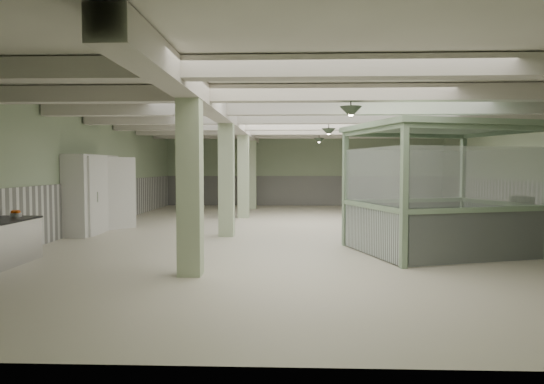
{
  "coord_description": "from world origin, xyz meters",
  "views": [
    {
      "loc": [
        -0.69,
        -14.67,
        1.97
      ],
      "look_at": [
        -1.18,
        -1.8,
        1.3
      ],
      "focal_mm": 32.0,
      "sensor_mm": 36.0,
      "label": 1
    }
  ],
  "objects": [
    {
      "name": "floor",
      "position": [
        0.0,
        0.0,
        0.0
      ],
      "size": [
        20.0,
        20.0,
        0.0
      ],
      "primitive_type": "plane",
      "color": "silver",
      "rests_on": "ground"
    },
    {
      "name": "ceiling",
      "position": [
        0.0,
        0.0,
        3.6
      ],
      "size": [
        14.0,
        20.0,
        0.02
      ],
      "primitive_type": "cube",
      "color": "white",
      "rests_on": "wall_back"
    },
    {
      "name": "wall_back",
      "position": [
        0.0,
        10.0,
        1.8
      ],
      "size": [
        14.0,
        0.02,
        3.6
      ],
      "primitive_type": "cube",
      "color": "#97AA88",
      "rests_on": "floor"
    },
    {
      "name": "wall_front",
      "position": [
        0.0,
        -10.0,
        1.8
      ],
      "size": [
        14.0,
        0.02,
        3.6
      ],
      "primitive_type": "cube",
      "color": "#97AA88",
      "rests_on": "floor"
    },
    {
      "name": "wall_left",
      "position": [
        -7.0,
        0.0,
        1.8
      ],
      "size": [
        0.02,
        20.0,
        3.6
      ],
      "primitive_type": "cube",
      "color": "#97AA88",
      "rests_on": "floor"
    },
    {
      "name": "wainscot_left",
      "position": [
        -6.97,
        0.0,
        0.75
      ],
      "size": [
        0.05,
        19.9,
        1.5
      ],
      "primitive_type": "cube",
      "color": "silver",
      "rests_on": "floor"
    },
    {
      "name": "wainscot_back",
      "position": [
        0.0,
        9.97,
        0.75
      ],
      "size": [
        13.9,
        0.05,
        1.5
      ],
      "primitive_type": "cube",
      "color": "silver",
      "rests_on": "floor"
    },
    {
      "name": "girder",
      "position": [
        -2.5,
        0.0,
        3.38
      ],
      "size": [
        0.45,
        19.9,
        0.4
      ],
      "primitive_type": "cube",
      "color": "beige",
      "rests_on": "ceiling"
    },
    {
      "name": "beam_a",
      "position": [
        0.0,
        -7.5,
        3.42
      ],
      "size": [
        13.9,
        0.35,
        0.32
      ],
      "primitive_type": "cube",
      "color": "beige",
      "rests_on": "ceiling"
    },
    {
      "name": "beam_b",
      "position": [
        0.0,
        -5.0,
        3.42
      ],
      "size": [
        13.9,
        0.35,
        0.32
      ],
      "primitive_type": "cube",
      "color": "beige",
      "rests_on": "ceiling"
    },
    {
      "name": "beam_c",
      "position": [
        0.0,
        -2.5,
        3.42
      ],
      "size": [
        13.9,
        0.35,
        0.32
      ],
      "primitive_type": "cube",
      "color": "beige",
      "rests_on": "ceiling"
    },
    {
      "name": "beam_d",
      "position": [
        0.0,
        0.0,
        3.42
      ],
      "size": [
        13.9,
        0.35,
        0.32
      ],
      "primitive_type": "cube",
      "color": "beige",
      "rests_on": "ceiling"
    },
    {
      "name": "beam_e",
      "position": [
        0.0,
        2.5,
        3.42
      ],
      "size": [
        13.9,
        0.35,
        0.32
      ],
      "primitive_type": "cube",
      "color": "beige",
      "rests_on": "ceiling"
    },
    {
      "name": "beam_f",
      "position": [
        0.0,
        5.0,
        3.42
      ],
      "size": [
        13.9,
        0.35,
        0.32
      ],
      "primitive_type": "cube",
      "color": "beige",
      "rests_on": "ceiling"
    },
    {
      "name": "beam_g",
      "position": [
        0.0,
        7.5,
        3.42
      ],
      "size": [
        13.9,
        0.35,
        0.32
      ],
      "primitive_type": "cube",
      "color": "beige",
      "rests_on": "ceiling"
    },
    {
      "name": "column_a",
      "position": [
        -2.5,
        -6.0,
        1.8
      ],
      "size": [
        0.42,
        0.42,
        3.6
      ],
      "primitive_type": "cube",
      "color": "#B5C8A1",
      "rests_on": "floor"
    },
    {
      "name": "column_b",
      "position": [
        -2.5,
        -1.0,
        1.8
      ],
      "size": [
        0.42,
        0.42,
        3.6
      ],
      "primitive_type": "cube",
      "color": "#B5C8A1",
      "rests_on": "floor"
    },
    {
      "name": "column_c",
      "position": [
        -2.5,
        4.0,
        1.8
      ],
      "size": [
        0.42,
        0.42,
        3.6
      ],
      "primitive_type": "cube",
      "color": "#B5C8A1",
      "rests_on": "floor"
    },
    {
      "name": "column_d",
      "position": [
        -2.5,
        8.0,
        1.8
      ],
      "size": [
        0.42,
        0.42,
        3.6
      ],
      "primitive_type": "cube",
      "color": "#B5C8A1",
      "rests_on": "floor"
    },
    {
      "name": "pendant_front",
      "position": [
        0.5,
        -5.0,
        3.05
      ],
      "size": [
        0.44,
        0.44,
        0.22
      ],
      "primitive_type": "cone",
      "rotation": [
        3.14,
        0.0,
        0.0
      ],
      "color": "#334130",
      "rests_on": "ceiling"
    },
    {
      "name": "pendant_mid",
      "position": [
        0.5,
        0.5,
        3.05
      ],
      "size": [
        0.44,
        0.44,
        0.22
      ],
      "primitive_type": "cone",
      "rotation": [
        3.14,
        0.0,
        0.0
      ],
      "color": "#334130",
      "rests_on": "ceiling"
    },
    {
      "name": "pendant_back",
      "position": [
        0.5,
        5.5,
        3.05
      ],
      "size": [
        0.44,
        0.44,
        0.22
      ],
      "primitive_type": "cone",
      "rotation": [
        3.14,
        0.0,
        0.0
      ],
      "color": "#334130",
      "rests_on": "ceiling"
    },
    {
      "name": "orange_bowl",
      "position": [
        -6.52,
        -4.63,
        0.94
      ],
      "size": [
        0.26,
        0.26,
        0.08
      ],
      "primitive_type": "cylinder",
      "rotation": [
        0.0,
        0.0,
        0.13
      ],
      "color": "#B2B2B7",
      "rests_on": "prep_counter"
    },
    {
      "name": "walkin_cooler",
      "position": [
        -6.62,
        -0.33,
        1.23
      ],
      "size": [
        1.17,
        2.68,
        2.45
      ],
      "color": "silver",
      "rests_on": "floor"
    },
    {
      "name": "guard_booth",
      "position": [
        2.71,
        -3.42,
        1.95
      ],
      "size": [
        4.37,
        4.0,
        2.94
      ],
      "rotation": [
        0.0,
        0.0,
        0.3
      ],
      "color": "#87A483",
      "rests_on": "floor"
    },
    {
      "name": "filing_cabinet",
      "position": [
        4.85,
        -2.87,
        0.63
      ],
      "size": [
        0.5,
        0.64,
        1.27
      ],
      "primitive_type": "cube",
      "rotation": [
        0.0,
        0.0,
        -0.16
      ],
      "color": "#5F6554",
      "rests_on": "floor"
    }
  ]
}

